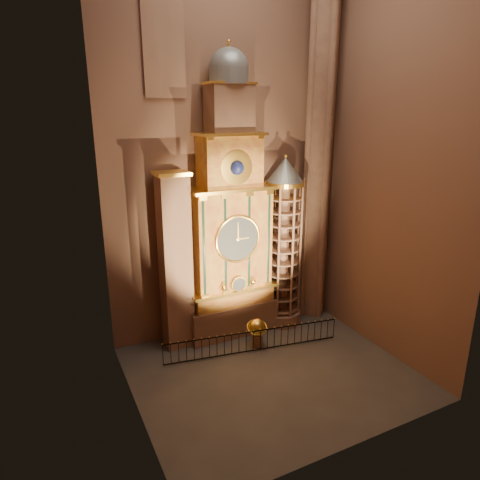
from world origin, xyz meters
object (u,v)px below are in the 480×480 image
portrait_tower (175,262)px  stair_turret (283,245)px  celestial_globe (257,330)px  iron_railing (253,341)px  astronomical_clock (230,228)px

portrait_tower → stair_turret: stair_turret is taller
portrait_tower → celestial_globe: portrait_tower is taller
iron_railing → astronomical_clock: bearing=91.9°
astronomical_clock → celestial_globe: (0.58, -2.33, -5.64)m
portrait_tower → iron_railing: size_ratio=1.01×
stair_turret → iron_railing: bearing=-143.3°
celestial_globe → iron_railing: size_ratio=0.17×
celestial_globe → iron_railing: (-0.49, -0.47, -0.34)m
portrait_tower → celestial_globe: bearing=-30.5°
astronomical_clock → iron_railing: (0.09, -2.80, -5.99)m
astronomical_clock → portrait_tower: astronomical_clock is taller
portrait_tower → iron_railing: portrait_tower is taller
celestial_globe → astronomical_clock: bearing=104.1°
astronomical_clock → iron_railing: bearing=-88.1°
astronomical_clock → portrait_tower: size_ratio=1.64×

